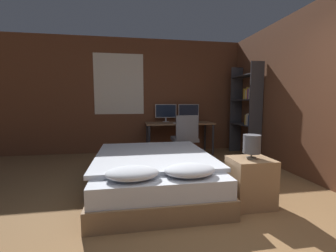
# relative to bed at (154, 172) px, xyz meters

# --- Properties ---
(ground_plane) EXTENTS (20.00, 20.00, 0.00)m
(ground_plane) POSITION_rel_bed_xyz_m (0.61, -1.45, -0.24)
(ground_plane) COLOR brown
(wall_back) EXTENTS (12.00, 0.08, 2.70)m
(wall_back) POSITION_rel_bed_xyz_m (0.59, 2.47, 1.11)
(wall_back) COLOR brown
(wall_back) RESTS_ON ground_plane
(wall_side_right) EXTENTS (0.06, 12.00, 2.70)m
(wall_side_right) POSITION_rel_bed_xyz_m (2.43, 0.05, 1.11)
(wall_side_right) COLOR brown
(wall_side_right) RESTS_ON ground_plane
(bed) EXTENTS (1.58, 2.07, 0.56)m
(bed) POSITION_rel_bed_xyz_m (0.00, 0.00, 0.00)
(bed) COLOR #846647
(bed) RESTS_ON ground_plane
(nightstand) EXTENTS (0.47, 0.41, 0.56)m
(nightstand) POSITION_rel_bed_xyz_m (1.06, -0.67, 0.04)
(nightstand) COLOR #997551
(nightstand) RESTS_ON ground_plane
(bedside_lamp) EXTENTS (0.20, 0.20, 0.28)m
(bedside_lamp) POSITION_rel_bed_xyz_m (1.06, -0.67, 0.49)
(bedside_lamp) COLOR gray
(bedside_lamp) RESTS_ON nightstand
(desk) EXTENTS (1.56, 0.66, 0.74)m
(desk) POSITION_rel_bed_xyz_m (0.82, 2.07, 0.41)
(desk) COLOR #846042
(desk) RESTS_ON ground_plane
(monitor_left) EXTENTS (0.51, 0.16, 0.42)m
(monitor_left) POSITION_rel_bed_xyz_m (0.54, 2.30, 0.74)
(monitor_left) COLOR #B7B7BC
(monitor_left) RESTS_ON desk
(monitor_right) EXTENTS (0.51, 0.16, 0.42)m
(monitor_right) POSITION_rel_bed_xyz_m (1.10, 2.30, 0.74)
(monitor_right) COLOR #B7B7BC
(monitor_right) RESTS_ON desk
(keyboard) EXTENTS (0.36, 0.13, 0.02)m
(keyboard) POSITION_rel_bed_xyz_m (0.82, 1.85, 0.50)
(keyboard) COLOR #B7B7BC
(keyboard) RESTS_ON desk
(computer_mouse) EXTENTS (0.07, 0.05, 0.04)m
(computer_mouse) POSITION_rel_bed_xyz_m (1.09, 1.85, 0.51)
(computer_mouse) COLOR #B7B7BC
(computer_mouse) RESTS_ON desk
(office_chair) EXTENTS (0.52, 0.52, 0.96)m
(office_chair) POSITION_rel_bed_xyz_m (0.78, 1.36, 0.16)
(office_chair) COLOR black
(office_chair) RESTS_ON ground_plane
(bookshelf) EXTENTS (0.29, 0.90, 2.03)m
(bookshelf) POSITION_rel_bed_xyz_m (2.23, 1.55, 0.88)
(bookshelf) COLOR #333338
(bookshelf) RESTS_ON ground_plane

